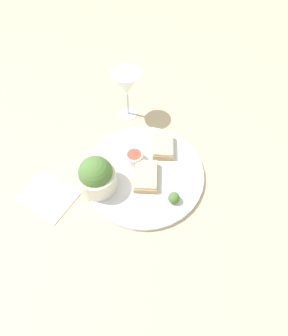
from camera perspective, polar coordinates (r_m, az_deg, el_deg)
The scene contains 9 objects.
ground_plane at distance 0.76m, azimuth 0.00°, elevation -1.39°, with size 4.00×4.00×0.00m, color #C6B289.
dinner_plate at distance 0.75m, azimuth 0.00°, elevation -1.11°, with size 0.34×0.34×0.01m.
salad_bowl at distance 0.70m, azimuth -10.30°, elevation -1.72°, with size 0.10×0.10×0.11m.
sauce_ramekin at distance 0.76m, azimuth -2.11°, elevation 2.42°, with size 0.05×0.05×0.03m.
cheese_toast_near at distance 0.73m, azimuth 0.41°, elevation -1.75°, with size 0.10×0.07×0.03m.
cheese_toast_far at distance 0.79m, azimuth 4.18°, elevation 4.77°, with size 0.09×0.07×0.03m.
wine_glass at distance 0.83m, azimuth -3.85°, elevation 17.61°, with size 0.09×0.09×0.16m.
garnish at distance 0.69m, azimuth 6.53°, elevation -6.46°, with size 0.03×0.03×0.03m.
napkin at distance 0.77m, azimuth -20.16°, elevation -5.66°, with size 0.16×0.18×0.01m.
Camera 1 is at (-0.39, -0.07, 0.65)m, focal length 28.00 mm.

